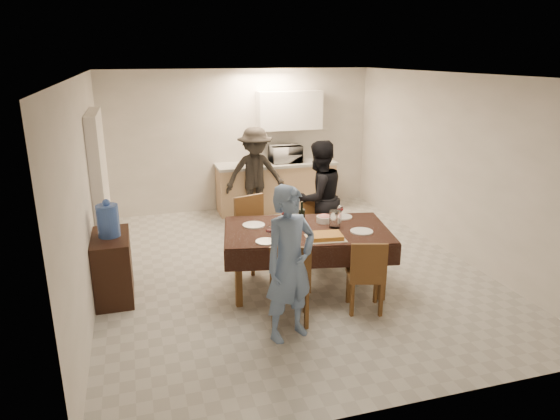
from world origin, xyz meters
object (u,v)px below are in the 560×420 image
at_px(console, 113,267).
at_px(person_far, 318,198).
at_px(dining_table, 307,232).
at_px(microwave, 286,154).
at_px(savoury_tart, 326,236).
at_px(person_kitchen, 255,174).
at_px(water_jug, 108,221).
at_px(water_pitcher, 335,219).
at_px(wine_bottle, 302,215).
at_px(person_near, 290,264).

xyz_separation_m(console, person_far, (2.88, 0.65, 0.45)).
distance_m(dining_table, person_far, 1.19).
relative_size(microwave, person_far, 0.34).
distance_m(savoury_tart, microwave, 3.75).
bearing_deg(person_far, savoury_tart, 54.33).
height_order(dining_table, person_kitchen, person_kitchen).
relative_size(water_jug, water_pitcher, 1.78).
height_order(dining_table, wine_bottle, wine_bottle).
distance_m(microwave, person_far, 2.27).
height_order(console, savoury_tart, savoury_tart).
distance_m(wine_bottle, person_far, 1.17).
height_order(person_near, person_far, person_far).
height_order(console, wine_bottle, wine_bottle).
xyz_separation_m(dining_table, person_near, (-0.55, -1.05, 0.07)).
distance_m(savoury_tart, person_far, 1.50).
relative_size(console, savoury_tart, 1.92).
distance_m(wine_bottle, savoury_tart, 0.48).
bearing_deg(water_pitcher, console, 170.46).
bearing_deg(microwave, person_kitchen, 32.90).
height_order(dining_table, microwave, microwave).
bearing_deg(water_jug, person_far, 12.74).
relative_size(person_near, person_kitchen, 0.99).
xyz_separation_m(console, wine_bottle, (2.28, -0.35, 0.56)).
height_order(savoury_tart, person_far, person_far).
xyz_separation_m(wine_bottle, water_pitcher, (0.40, -0.10, -0.06)).
xyz_separation_m(wine_bottle, microwave, (0.79, 3.25, 0.12)).
xyz_separation_m(console, person_near, (1.78, -1.45, 0.42)).
height_order(wine_bottle, savoury_tart, wine_bottle).
relative_size(console, person_kitchen, 0.52).
distance_m(console, water_pitcher, 2.76).
bearing_deg(person_kitchen, water_jug, -134.01).
bearing_deg(microwave, water_jug, 43.44).
distance_m(dining_table, microwave, 3.40).
relative_size(console, water_pitcher, 3.99).
relative_size(microwave, person_kitchen, 0.35).
bearing_deg(wine_bottle, water_jug, 171.26).
bearing_deg(dining_table, console, -178.60).
bearing_deg(water_pitcher, savoury_tart, -127.15).
bearing_deg(person_far, wine_bottle, 40.84).
bearing_deg(savoury_tart, person_far, 72.53).
xyz_separation_m(console, microwave, (3.07, 2.90, 0.67)).
bearing_deg(microwave, wine_bottle, 76.33).
bearing_deg(person_near, console, 121.19).
height_order(microwave, person_near, person_near).
xyz_separation_m(water_jug, water_pitcher, (2.68, -0.45, -0.09)).
height_order(savoury_tart, person_near, person_near).
distance_m(dining_table, savoury_tart, 0.40).
relative_size(wine_bottle, savoury_tart, 0.76).
bearing_deg(microwave, person_near, 73.48).
distance_m(microwave, person_kitchen, 0.86).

